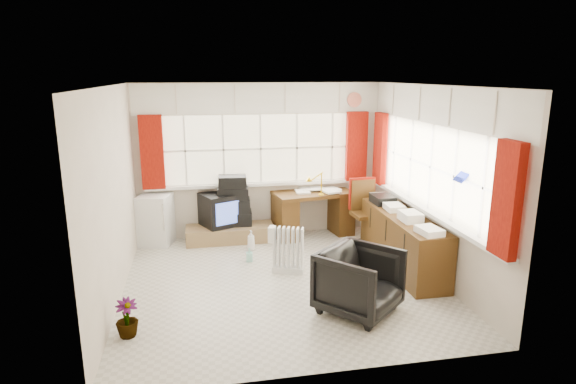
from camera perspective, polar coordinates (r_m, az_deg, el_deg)
The scene contains 20 objects.
ground at distance 6.37m, azimuth -0.67°, elevation -10.61°, with size 4.00×4.00×0.00m, color beige.
room_walls at distance 5.90m, azimuth -0.71°, elevation 2.75°, with size 4.00×4.00×4.00m.
window_back at distance 7.90m, azimuth -3.18°, elevation 1.48°, with size 3.70×0.12×3.60m.
window_right at distance 6.64m, azimuth 16.05°, elevation -1.44°, with size 0.12×3.70×3.60m.
curtains at distance 7.01m, azimuth 5.44°, elevation 4.09°, with size 3.83×3.83×1.15m.
overhead_cabinets at distance 6.98m, azimuth 5.90°, elevation 10.62°, with size 3.98×3.98×0.48m.
desk at distance 8.00m, azimuth 2.99°, elevation -2.27°, with size 1.38×0.83×0.79m.
desk_lamp at distance 7.66m, azimuth 3.99°, elevation 1.54°, with size 0.14×0.12×0.38m.
task_chair at distance 7.66m, azimuth 8.99°, elevation -2.06°, with size 0.47×0.49×1.05m.
office_chair at distance 5.55m, azimuth 8.45°, elevation -10.44°, with size 0.79×0.81×0.74m, color black.
radiator at distance 6.57m, azimuth 0.03°, elevation -7.37°, with size 0.46×0.31×0.64m.
credenza at distance 6.89m, azimuth 13.39°, elevation -5.56°, with size 0.50×2.00×0.85m.
file_tray at distance 7.31m, azimuth 11.15°, elevation -0.87°, with size 0.29×0.37×0.12m, color black.
tv_bench at distance 7.85m, azimuth -6.87°, elevation -4.89°, with size 1.40×0.50×0.25m, color olive.
crt_tv at distance 7.82m, azimuth -7.95°, elevation -2.04°, with size 0.74×0.71×0.52m.
hifi_stack at distance 7.80m, azimuth -6.53°, elevation -1.25°, with size 0.62×0.42×0.80m.
mini_fridge at distance 7.86m, azimuth -15.40°, elevation -3.18°, with size 0.58×0.59×0.80m.
spray_bottle_a at distance 7.43m, azimuth -4.40°, elevation -5.70°, with size 0.12×0.12×0.31m, color white.
spray_bottle_b at distance 7.00m, azimuth -4.60°, elevation -7.43°, with size 0.09×0.09×0.20m, color #92DAC8.
flower_vase at distance 5.35m, azimuth -18.56°, elevation -13.99°, with size 0.23×0.23×0.41m, color black.
Camera 1 is at (-1.01, -5.70, 2.64)m, focal length 30.00 mm.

